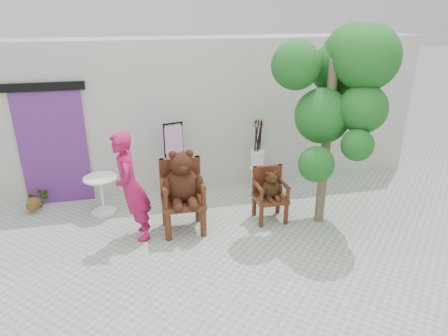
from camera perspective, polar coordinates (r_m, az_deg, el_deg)
name	(u,v)px	position (r m, az deg, el deg)	size (l,w,h in m)	color
ground_plane	(245,255)	(6.30, 3.04, -12.28)	(60.00, 60.00, 0.00)	#9CA392
back_wall	(206,112)	(8.47, -2.55, 8.03)	(9.00, 1.00, 3.00)	beige
doorway	(53,145)	(8.07, -23.22, 3.05)	(1.40, 0.11, 2.33)	#61297C
chair_big	(182,186)	(6.59, -5.98, -2.51)	(0.70, 0.76, 1.44)	#401B0D
chair_small	(270,190)	(7.05, 6.60, -3.11)	(0.55, 0.51, 0.96)	#401B0D
person	(131,187)	(6.47, -13.13, -2.66)	(0.66, 0.43, 1.82)	#AD154C
cafe_table	(102,191)	(7.61, -17.06, -3.11)	(0.60, 0.60, 0.70)	white
display_stand	(175,168)	(7.94, -7.03, -0.05)	(0.53, 0.46, 1.51)	black
stool_bucket	(257,159)	(8.25, 4.80, 1.34)	(0.32, 0.32, 1.45)	white
tree	(344,80)	(6.80, 16.72, 11.94)	(2.00, 1.77, 3.35)	#4C402D
potted_plant	(36,200)	(8.21, -25.29, -4.20)	(0.38, 0.33, 0.42)	#114017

